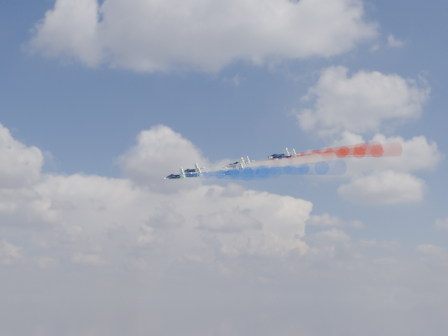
# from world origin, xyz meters

# --- Properties ---
(jet_lead) EXTENTS (15.13, 15.36, 7.53)m
(jet_lead) POSITION_xyz_m (-13.90, 27.61, 143.87)
(jet_lead) COLOR black
(trail_lead) EXTENTS (27.65, 31.57, 10.63)m
(trail_lead) POSITION_xyz_m (1.56, 9.68, 140.18)
(trail_lead) COLOR white
(jet_inner_left) EXTENTS (15.13, 15.36, 7.53)m
(jet_inner_left) POSITION_xyz_m (-10.77, 12.95, 139.02)
(jet_inner_left) COLOR black
(trail_inner_left) EXTENTS (27.65, 31.57, 10.63)m
(trail_inner_left) POSITION_xyz_m (4.68, -4.98, 135.34)
(trail_inner_left) COLOR blue
(jet_inner_right) EXTENTS (15.13, 15.36, 7.53)m
(jet_inner_right) POSITION_xyz_m (3.93, 24.96, 145.31)
(jet_inner_right) COLOR black
(trail_inner_right) EXTENTS (27.65, 31.57, 10.63)m
(trail_inner_right) POSITION_xyz_m (19.39, 7.03, 141.62)
(trail_inner_right) COLOR red
(jet_outer_left) EXTENTS (15.13, 15.36, 7.53)m
(jet_outer_left) POSITION_xyz_m (-13.32, -2.26, 135.32)
(jet_outer_left) COLOR black
(trail_outer_left) EXTENTS (27.65, 31.57, 10.63)m
(trail_outer_left) POSITION_xyz_m (2.14, -20.19, 131.64)
(trail_outer_left) COLOR blue
(jet_center_third) EXTENTS (15.13, 15.36, 7.53)m
(jet_center_third) POSITION_xyz_m (3.41, 8.85, 140.76)
(jet_center_third) COLOR black
(trail_center_third) EXTENTS (27.65, 31.57, 10.63)m
(trail_center_third) POSITION_xyz_m (18.87, -9.07, 137.07)
(trail_center_third) COLOR white
(jet_outer_right) EXTENTS (15.13, 15.36, 7.53)m
(jet_outer_right) POSITION_xyz_m (17.18, 22.32, 147.04)
(jet_outer_right) COLOR black
(trail_outer_right) EXTENTS (27.65, 31.57, 10.63)m
(trail_outer_right) POSITION_xyz_m (32.64, 4.39, 143.36)
(trail_outer_right) COLOR red
(jet_rear_left) EXTENTS (15.13, 15.36, 7.53)m
(jet_rear_left) POSITION_xyz_m (4.24, -4.40, 135.58)
(jet_rear_left) COLOR black
(trail_rear_left) EXTENTS (27.65, 31.57, 10.63)m
(trail_rear_left) POSITION_xyz_m (19.69, -22.33, 131.90)
(trail_rear_left) COLOR blue
(jet_rear_right) EXTENTS (15.13, 15.36, 7.53)m
(jet_rear_right) POSITION_xyz_m (19.33, 6.95, 142.46)
(jet_rear_right) COLOR black
(trail_rear_right) EXTENTS (27.65, 31.57, 10.63)m
(trail_rear_right) POSITION_xyz_m (34.78, -10.98, 138.77)
(trail_rear_right) COLOR red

